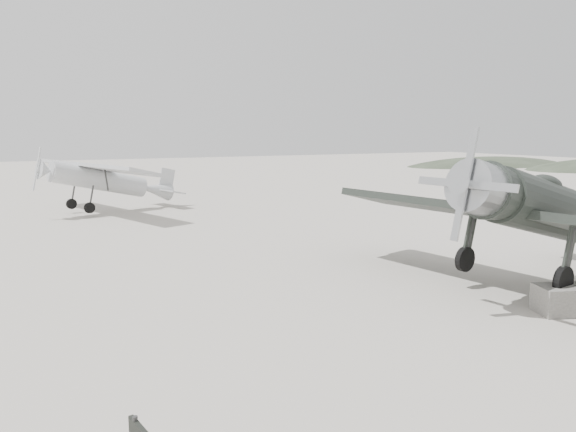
# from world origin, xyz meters

# --- Properties ---
(ground) EXTENTS (160.00, 160.00, 0.00)m
(ground) POSITION_xyz_m (0.00, 0.00, 0.00)
(ground) COLOR #ADA59A
(ground) RESTS_ON ground
(hill_northeast) EXTENTS (32.00, 16.00, 5.20)m
(hill_northeast) POSITION_xyz_m (50.00, 40.00, 0.00)
(hill_northeast) COLOR #2F3828
(hill_northeast) RESTS_ON ground
(lowwing_monoplane) EXTENTS (9.75, 13.57, 4.36)m
(lowwing_monoplane) POSITION_xyz_m (4.55, -5.00, 2.30)
(lowwing_monoplane) COLOR black
(lowwing_monoplane) RESTS_ON ground
(highwing_monoplane) EXTENTS (8.48, 11.79, 3.35)m
(highwing_monoplane) POSITION_xyz_m (-4.68, 17.34, 2.10)
(highwing_monoplane) COLOR #A4A6A9
(highwing_monoplane) RESTS_ON ground
(equipment_block) EXTENTS (1.66, 1.34, 0.72)m
(equipment_block) POSITION_xyz_m (2.79, -6.87, 0.36)
(equipment_block) COLOR #625F5B
(equipment_block) RESTS_ON ground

